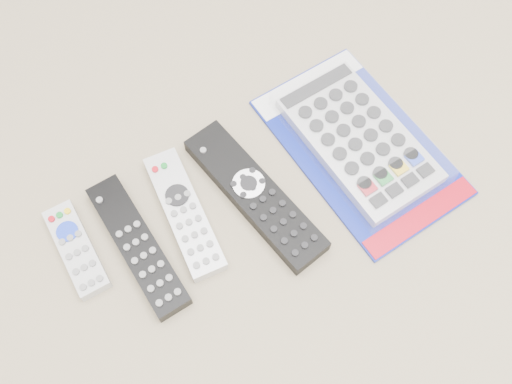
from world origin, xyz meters
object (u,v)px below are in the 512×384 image
jumbo_remote_packaged (359,139)px  remote_large_black (255,195)px  remote_small_grey (76,249)px  remote_slim_black (138,246)px  remote_silver_dvd (185,213)px

jumbo_remote_packaged → remote_large_black: bearing=176.7°
remote_small_grey → remote_slim_black: remote_slim_black is taller
remote_slim_black → remote_large_black: bearing=-7.3°
remote_silver_dvd → remote_large_black: size_ratio=0.78×
remote_small_grey → remote_silver_dvd: size_ratio=0.69×
remote_small_grey → remote_silver_dvd: bearing=-9.9°
remote_silver_dvd → jumbo_remote_packaged: size_ratio=0.63×
remote_small_grey → remote_slim_black: size_ratio=0.64×
remote_small_grey → jumbo_remote_packaged: size_ratio=0.44×
remote_slim_black → jumbo_remote_packaged: 0.34m
remote_small_grey → remote_slim_black: (0.07, -0.04, 0.00)m
remote_large_black → jumbo_remote_packaged: size_ratio=0.81×
remote_large_black → jumbo_remote_packaged: 0.17m
remote_slim_black → remote_silver_dvd: bearing=6.1°
jumbo_remote_packaged → remote_slim_black: bearing=174.4°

